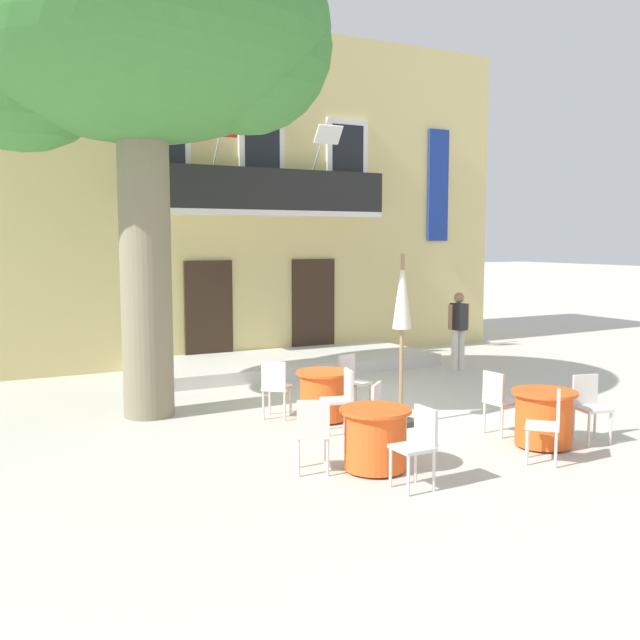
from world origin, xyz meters
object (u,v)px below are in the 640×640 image
object	(u,v)px
cafe_table_near_tree	(544,418)
cafe_chair_middle_2	(342,396)
cafe_chair_middle_1	(276,385)
cafe_table_front	(375,439)
cafe_chair_front_1	(418,442)
cafe_chair_front_2	(384,413)
cafe_chair_near_tree_0	(549,421)
cafe_umbrella	(402,314)
cafe_chair_near_tree_1	(589,403)
pedestrian_near_entrance	(458,326)
cafe_chair_middle_0	(352,379)
cafe_table_middle	(324,395)
plane_tree	(133,35)
cafe_chair_front_0	(313,430)
cafe_chair_near_tree_2	(498,398)

from	to	relation	value
cafe_table_near_tree	cafe_chair_middle_2	xyz separation A→B (m)	(-2.02, 1.90, 0.14)
cafe_chair_middle_1	cafe_table_front	world-z (taller)	cafe_chair_middle_1
cafe_chair_front_1	cafe_chair_front_2	xyz separation A→B (m)	(0.41, 1.32, 0.00)
cafe_chair_near_tree_0	cafe_umbrella	bearing A→B (deg)	102.38
cafe_chair_near_tree_1	cafe_chair_front_1	size ratio (longest dim) A/B	1.00
pedestrian_near_entrance	cafe_chair_near_tree_1	bearing A→B (deg)	-110.00
cafe_chair_middle_1	pedestrian_near_entrance	world-z (taller)	pedestrian_near_entrance
cafe_chair_middle_0	pedestrian_near_entrance	world-z (taller)	pedestrian_near_entrance
cafe_table_middle	cafe_chair_middle_0	size ratio (longest dim) A/B	0.95
cafe_umbrella	pedestrian_near_entrance	bearing A→B (deg)	41.68
cafe_chair_near_tree_1	cafe_table_middle	world-z (taller)	cafe_chair_near_tree_1
cafe_chair_middle_0	cafe_chair_front_2	size ratio (longest dim) A/B	1.00
cafe_chair_front_1	plane_tree	bearing A→B (deg)	110.85
cafe_chair_middle_0	cafe_chair_front_1	xyz separation A→B (m)	(-1.22, -3.53, 0.00)
cafe_chair_middle_0	cafe_chair_front_0	distance (m)	3.25
cafe_chair_middle_0	cafe_table_front	xyz separation A→B (m)	(-1.31, -2.79, -0.14)
cafe_chair_middle_1	cafe_chair_middle_2	size ratio (longest dim) A/B	1.00
cafe_table_front	cafe_table_near_tree	bearing A→B (deg)	-4.14
cafe_chair_front_0	cafe_chair_front_1	bearing A→B (deg)	-50.88
pedestrian_near_entrance	cafe_table_front	bearing A→B (deg)	-136.34
cafe_chair_middle_2	cafe_chair_front_1	bearing A→B (deg)	-99.81
cafe_chair_middle_1	cafe_chair_front_1	distance (m)	3.64
cafe_chair_near_tree_1	cafe_table_front	xyz separation A→B (m)	(-3.28, 0.27, -0.14)
plane_tree	cafe_chair_front_0	bearing A→B (deg)	-74.93
cafe_chair_middle_1	cafe_chair_front_2	distance (m)	2.37
cafe_table_front	cafe_chair_near_tree_1	bearing A→B (deg)	-4.74
plane_tree	cafe_chair_near_tree_0	distance (m)	8.08
cafe_chair_middle_1	cafe_chair_near_tree_1	bearing A→B (deg)	-44.03
cafe_table_near_tree	pedestrian_near_entrance	bearing A→B (deg)	62.69
cafe_table_near_tree	cafe_chair_near_tree_2	xyz separation A→B (m)	(-0.13, 0.74, 0.14)
cafe_table_front	cafe_chair_front_1	distance (m)	0.77
cafe_table_near_tree	cafe_table_middle	world-z (taller)	same
plane_tree	cafe_table_near_tree	bearing A→B (deg)	-44.79
cafe_table_front	pedestrian_near_entrance	xyz separation A→B (m)	(5.18, 4.94, 0.54)
cafe_chair_middle_0	cafe_chair_middle_1	distance (m)	1.30
plane_tree	cafe_chair_middle_1	world-z (taller)	plane_tree
cafe_chair_near_tree_0	cafe_chair_front_1	xyz separation A→B (m)	(-1.96, 0.01, 0.00)
cafe_chair_near_tree_1	cafe_chair_front_0	distance (m)	4.03
cafe_chair_front_0	cafe_umbrella	bearing A→B (deg)	32.86
pedestrian_near_entrance	cafe_chair_middle_1	bearing A→B (deg)	-158.32
cafe_table_middle	pedestrian_near_entrance	xyz separation A→B (m)	(4.55, 2.48, 0.54)
cafe_chair_near_tree_1	cafe_chair_middle_2	distance (m)	3.41
cafe_table_front	cafe_chair_middle_0	bearing A→B (deg)	64.85
cafe_chair_middle_2	cafe_chair_near_tree_0	bearing A→B (deg)	-58.20
cafe_umbrella	cafe_chair_front_2	bearing A→B (deg)	-132.56
cafe_chair_near_tree_2	pedestrian_near_entrance	size ratio (longest dim) A/B	0.55
cafe_chair_near_tree_2	cafe_chair_middle_0	xyz separation A→B (m)	(-1.10, 2.23, 0.00)
cafe_chair_near_tree_0	pedestrian_near_entrance	distance (m)	6.52
cafe_chair_middle_1	cafe_chair_front_0	world-z (taller)	same
cafe_chair_middle_2	cafe_chair_front_2	distance (m)	1.14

